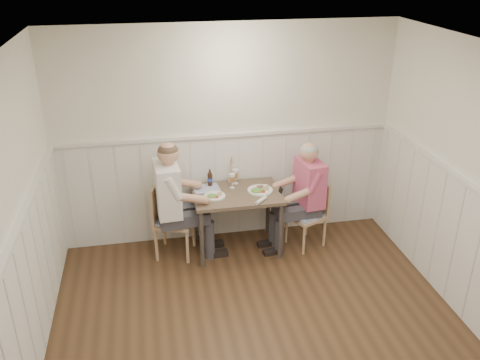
{
  "coord_description": "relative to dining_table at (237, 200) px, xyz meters",
  "views": [
    {
      "loc": [
        -0.91,
        -3.31,
        3.33
      ],
      "look_at": [
        0.04,
        1.64,
        1.0
      ],
      "focal_mm": 38.0,
      "sensor_mm": 36.0,
      "label": 1
    }
  ],
  "objects": [
    {
      "name": "gingham_mat",
      "position": [
        -0.33,
        0.17,
        0.1
      ],
      "size": [
        0.32,
        0.27,
        0.01
      ],
      "color": "#536CB4",
      "rests_on": "dining_table"
    },
    {
      "name": "beer_glass_a",
      "position": [
        0.03,
        0.24,
        0.22
      ],
      "size": [
        0.07,
        0.07,
        0.18
      ],
      "color": "silver",
      "rests_on": "dining_table"
    },
    {
      "name": "man_in_pink",
      "position": [
        0.82,
        -0.05,
        -0.09
      ],
      "size": [
        0.66,
        0.45,
        1.34
      ],
      "color": "#3F3F47",
      "rests_on": "ground"
    },
    {
      "name": "beer_glass_b",
      "position": [
        -0.03,
        0.13,
        0.22
      ],
      "size": [
        0.07,
        0.07,
        0.18
      ],
      "color": "silver",
      "rests_on": "dining_table"
    },
    {
      "name": "rolled_napkin",
      "position": [
        0.23,
        -0.28,
        0.12
      ],
      "size": [
        0.16,
        0.16,
        0.04
      ],
      "color": "white",
      "rests_on": "dining_table"
    },
    {
      "name": "diner_cream",
      "position": [
        -0.74,
        -0.05,
        -0.04
      ],
      "size": [
        0.69,
        0.48,
        1.46
      ],
      "color": "#3F3F47",
      "rests_on": "ground"
    },
    {
      "name": "plate_man",
      "position": [
        0.26,
        -0.02,
        0.12
      ],
      "size": [
        0.29,
        0.29,
        0.07
      ],
      "color": "white",
      "rests_on": "dining_table"
    },
    {
      "name": "chair_left",
      "position": [
        -0.78,
        0.05,
        -0.17
      ],
      "size": [
        0.53,
        0.53,
        0.9
      ],
      "color": "tan",
      "rests_on": "ground"
    },
    {
      "name": "wainscot",
      "position": [
        -0.04,
        -1.15,
        0.03
      ],
      "size": [
        4.0,
        4.49,
        1.34
      ],
      "color": "white",
      "rests_on": "ground"
    },
    {
      "name": "room_shell",
      "position": [
        -0.04,
        -1.84,
        0.86
      ],
      "size": [
        4.04,
        4.54,
        2.6
      ],
      "color": "white",
      "rests_on": "ground"
    },
    {
      "name": "grass_vase",
      "position": [
        -0.03,
        0.3,
        0.25
      ],
      "size": [
        0.04,
        0.04,
        0.35
      ],
      "color": "silver",
      "rests_on": "dining_table"
    },
    {
      "name": "plate_diner",
      "position": [
        -0.27,
        -0.06,
        0.11
      ],
      "size": [
        0.24,
        0.24,
        0.06
      ],
      "color": "white",
      "rests_on": "dining_table"
    },
    {
      "name": "dining_table",
      "position": [
        0.0,
        0.0,
        0.0
      ],
      "size": [
        1.01,
        0.7,
        0.75
      ],
      "color": "brown",
      "rests_on": "ground"
    },
    {
      "name": "beer_bottle",
      "position": [
        -0.27,
        0.24,
        0.19
      ],
      "size": [
        0.06,
        0.06,
        0.21
      ],
      "color": "black",
      "rests_on": "dining_table"
    },
    {
      "name": "ground_plane",
      "position": [
        -0.04,
        -1.84,
        -0.65
      ],
      "size": [
        4.5,
        4.5,
        0.0
      ],
      "primitive_type": "plane",
      "color": "#432D1A"
    },
    {
      "name": "chair_right",
      "position": [
        0.88,
        -0.04,
        -0.22
      ],
      "size": [
        0.5,
        0.5,
        0.81
      ],
      "color": "tan",
      "rests_on": "ground"
    }
  ]
}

